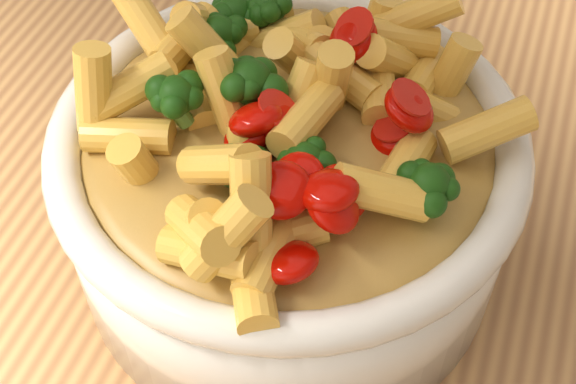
% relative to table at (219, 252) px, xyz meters
% --- Properties ---
extents(table, '(1.20, 0.80, 0.90)m').
position_rel_table_xyz_m(table, '(0.00, 0.00, 0.00)').
color(table, tan).
rests_on(table, ground).
extents(serving_bowl, '(0.27, 0.27, 0.12)m').
position_rel_table_xyz_m(serving_bowl, '(0.08, -0.05, 0.16)').
color(serving_bowl, white).
rests_on(serving_bowl, table).
extents(pasta_salad, '(0.22, 0.22, 0.05)m').
position_rel_table_xyz_m(pasta_salad, '(0.08, -0.05, 0.23)').
color(pasta_salad, '#FCC24F').
rests_on(pasta_salad, serving_bowl).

